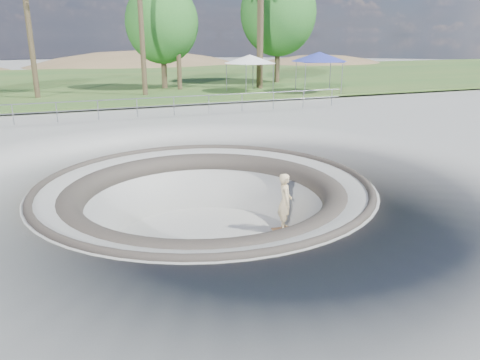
{
  "coord_description": "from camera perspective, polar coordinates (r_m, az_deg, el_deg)",
  "views": [
    {
      "loc": [
        -3.97,
        -13.12,
        4.38
      ],
      "look_at": [
        1.29,
        0.31,
        -0.1
      ],
      "focal_mm": 35.0,
      "sensor_mm": 36.0,
      "label": 1
    }
  ],
  "objects": [
    {
      "name": "ground",
      "position": [
        14.39,
        -4.35,
        -0.52
      ],
      "size": [
        180.0,
        180.0,
        0.0
      ],
      "primitive_type": "plane",
      "color": "#A2A29D",
      "rests_on": "ground"
    },
    {
      "name": "skate_bowl",
      "position": [
        15.04,
        -4.2,
        -7.17
      ],
      "size": [
        14.0,
        14.0,
        4.1
      ],
      "color": "#A2A29D",
      "rests_on": "ground"
    },
    {
      "name": "grass_strip",
      "position": [
        47.47,
        -16.87,
        11.51
      ],
      "size": [
        180.0,
        36.0,
        0.12
      ],
      "color": "#326026",
      "rests_on": "ground"
    },
    {
      "name": "distant_hills",
      "position": [
        71.63,
        -15.05,
        7.51
      ],
      "size": [
        103.2,
        45.0,
        28.6
      ],
      "color": "brown",
      "rests_on": "ground"
    },
    {
      "name": "safety_railing",
      "position": [
        25.69,
        -12.44,
        8.6
      ],
      "size": [
        25.0,
        0.06,
        1.03
      ],
      "color": "gray",
      "rests_on": "ground"
    },
    {
      "name": "skateboard",
      "position": [
        15.83,
        5.41,
        -5.92
      ],
      "size": [
        0.89,
        0.35,
        0.09
      ],
      "color": "brown",
      "rests_on": "ground"
    },
    {
      "name": "skater",
      "position": [
        15.47,
        5.51,
        -2.6
      ],
      "size": [
        0.65,
        0.8,
        1.91
      ],
      "primitive_type": "imported",
      "rotation": [
        0.0,
        0.0,
        1.26
      ],
      "color": "beige",
      "rests_on": "skateboard"
    },
    {
      "name": "canopy_white",
      "position": [
        36.15,
        1.2,
        14.51
      ],
      "size": [
        5.21,
        5.21,
        2.71
      ],
      "color": "gray",
      "rests_on": "ground"
    },
    {
      "name": "canopy_blue",
      "position": [
        36.23,
        9.62,
        14.59
      ],
      "size": [
        5.63,
        5.63,
        2.93
      ],
      "color": "gray",
      "rests_on": "ground"
    },
    {
      "name": "bushy_tree_mid",
      "position": [
        38.8,
        -9.5,
        18.33
      ],
      "size": [
        5.69,
        5.17,
        8.21
      ],
      "color": "brown",
      "rests_on": "ground"
    },
    {
      "name": "bushy_tree_right",
      "position": [
        43.44,
        4.7,
        19.61
      ],
      "size": [
        6.74,
        6.13,
        9.72
      ],
      "color": "brown",
      "rests_on": "ground"
    }
  ]
}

